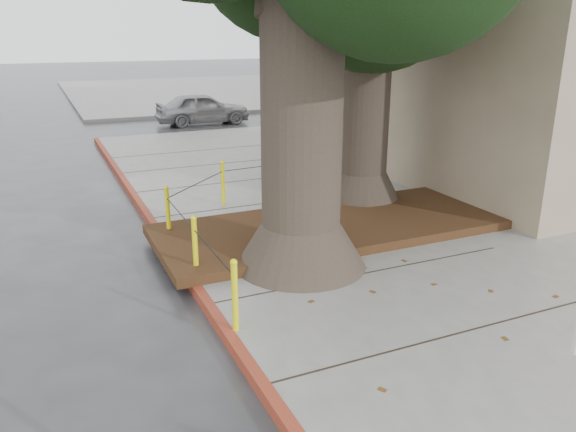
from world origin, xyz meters
name	(u,v)px	position (x,y,z in m)	size (l,w,h in m)	color
ground	(421,354)	(0.00, 0.00, 0.00)	(140.00, 140.00, 0.00)	#28282B
sidewalk_far	(204,91)	(6.00, 30.00, 0.07)	(16.00, 20.00, 0.15)	slate
curb_red	(200,294)	(-2.00, 2.50, 0.07)	(0.14, 26.00, 0.16)	maroon
planter_bed	(331,227)	(0.90, 3.90, 0.23)	(6.40, 2.60, 0.16)	black
building_side_white	(379,16)	(16.00, 26.00, 4.50)	(10.00, 10.00, 9.00)	silver
bollard_ring	(231,209)	(-0.87, 4.38, 0.66)	(3.79, 5.39, 0.95)	#FAF20D
car_silver	(203,108)	(2.47, 17.85, 0.64)	(1.51, 3.76, 1.28)	#9D9DA2
car_red	(408,100)	(12.18, 17.24, 0.58)	(1.23, 3.53, 1.16)	maroon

